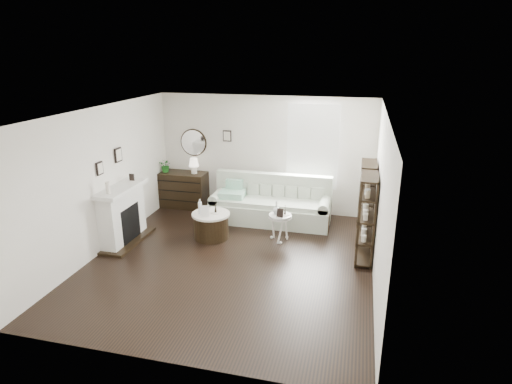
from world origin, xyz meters
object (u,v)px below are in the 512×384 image
(drum_table, at_px, (211,225))
(dresser, at_px, (181,189))
(sofa, at_px, (271,206))
(pedestal_table, at_px, (280,217))

(drum_table, bearing_deg, dresser, 130.26)
(sofa, bearing_deg, dresser, 170.52)
(sofa, distance_m, drum_table, 1.55)
(sofa, xyz_separation_m, pedestal_table, (0.40, -1.01, 0.17))
(drum_table, xyz_separation_m, pedestal_table, (1.38, 0.19, 0.24))
(drum_table, height_order, pedestal_table, pedestal_table)
(sofa, relative_size, dresser, 2.04)
(sofa, height_order, drum_table, sofa)
(drum_table, bearing_deg, pedestal_table, 7.90)
(pedestal_table, bearing_deg, sofa, 111.67)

